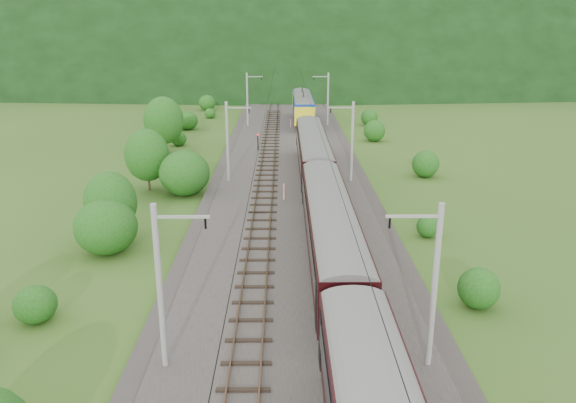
{
  "coord_description": "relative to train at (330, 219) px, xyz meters",
  "views": [
    {
      "loc": [
        -0.59,
        -22.85,
        15.75
      ],
      "look_at": [
        -0.29,
        17.95,
        2.6
      ],
      "focal_mm": 35.0,
      "sensor_mm": 36.0,
      "label": 1
    }
  ],
  "objects": [
    {
      "name": "ground",
      "position": [
        -2.4,
        -11.26,
        -3.54
      ],
      "size": [
        600.0,
        600.0,
        0.0
      ],
      "primitive_type": "plane",
      "color": "#284D18",
      "rests_on": "ground"
    },
    {
      "name": "overhead_wires",
      "position": [
        -2.4,
        -1.26,
        3.56
      ],
      "size": [
        4.83,
        198.0,
        0.03
      ],
      "color": "black",
      "rests_on": "ground"
    },
    {
      "name": "mountain_ridge",
      "position": [
        -122.4,
        288.74,
        -3.54
      ],
      "size": [
        336.0,
        280.0,
        132.0
      ],
      "primitive_type": "ellipsoid",
      "color": "black",
      "rests_on": "ground"
    },
    {
      "name": "railbed",
      "position": [
        -2.4,
        -1.26,
        -3.39
      ],
      "size": [
        14.0,
        220.0,
        0.3
      ],
      "primitive_type": "cube",
      "color": "#38332D",
      "rests_on": "ground"
    },
    {
      "name": "signal",
      "position": [
        -6.24,
        34.75,
        -2.01
      ],
      "size": [
        0.23,
        0.23,
        2.1
      ],
      "color": "black",
      "rests_on": "railbed"
    },
    {
      "name": "track_right",
      "position": [
        -0.0,
        -1.26,
        -3.17
      ],
      "size": [
        2.4,
        220.0,
        0.27
      ],
      "color": "#533523",
      "rests_on": "railbed"
    },
    {
      "name": "vegetation_right",
      "position": [
        9.7,
        2.35,
        -2.3
      ],
      "size": [
        6.82,
        107.24,
        2.91
      ],
      "color": "#1B4913",
      "rests_on": "ground"
    },
    {
      "name": "mountain_main",
      "position": [
        -2.4,
        248.74,
        -3.54
      ],
      "size": [
        504.0,
        360.0,
        244.0
      ],
      "primitive_type": "ellipsoid",
      "color": "black",
      "rests_on": "ground"
    },
    {
      "name": "catenary_right",
      "position": [
        3.72,
        20.74,
        0.96
      ],
      "size": [
        2.54,
        192.28,
        8.0
      ],
      "color": "gray",
      "rests_on": "railbed"
    },
    {
      "name": "vegetation_left",
      "position": [
        -16.59,
        7.07,
        -1.01
      ],
      "size": [
        13.33,
        143.35,
        7.0
      ],
      "color": "#1B4913",
      "rests_on": "ground"
    },
    {
      "name": "hazard_post_near",
      "position": [
        -2.99,
        14.44,
        -2.5
      ],
      "size": [
        0.16,
        0.16,
        1.48
      ],
      "primitive_type": "cylinder",
      "color": "red",
      "rests_on": "railbed"
    },
    {
      "name": "hazard_post_far",
      "position": [
        -1.95,
        50.66,
        -2.59
      ],
      "size": [
        0.14,
        0.14,
        1.31
      ],
      "primitive_type": "cylinder",
      "color": "red",
      "rests_on": "railbed"
    },
    {
      "name": "track_left",
      "position": [
        -4.8,
        -1.26,
        -3.17
      ],
      "size": [
        2.4,
        220.0,
        0.27
      ],
      "color": "#533523",
      "rests_on": "railbed"
    },
    {
      "name": "catenary_left",
      "position": [
        -8.52,
        20.74,
        0.96
      ],
      "size": [
        2.54,
        192.28,
        8.0
      ],
      "color": "gray",
      "rests_on": "railbed"
    },
    {
      "name": "train",
      "position": [
        0.0,
        0.0,
        0.0
      ],
      "size": [
        2.99,
        120.66,
        5.2
      ],
      "color": "black",
      "rests_on": "ground"
    }
  ]
}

